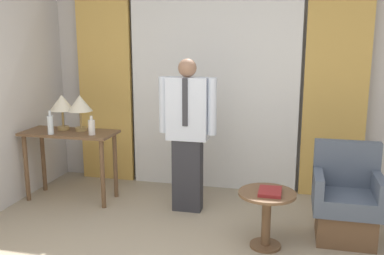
# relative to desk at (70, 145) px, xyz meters

# --- Properties ---
(wall_back) EXTENTS (10.00, 0.06, 2.70)m
(wall_back) POSITION_rel_desk_xyz_m (1.50, 0.92, 0.70)
(wall_back) COLOR beige
(wall_back) RESTS_ON ground_plane
(curtain_sheer_center) EXTENTS (2.03, 0.06, 2.58)m
(curtain_sheer_center) POSITION_rel_desk_xyz_m (1.50, 0.79, 0.64)
(curtain_sheer_center) COLOR white
(curtain_sheer_center) RESTS_ON ground_plane
(curtain_drape_left) EXTENTS (0.70, 0.06, 2.58)m
(curtain_drape_left) POSITION_rel_desk_xyz_m (0.10, 0.79, 0.64)
(curtain_drape_left) COLOR gold
(curtain_drape_left) RESTS_ON ground_plane
(curtain_drape_right) EXTENTS (0.70, 0.06, 2.58)m
(curtain_drape_right) POSITION_rel_desk_xyz_m (2.91, 0.79, 0.64)
(curtain_drape_right) COLOR gold
(curtain_drape_right) RESTS_ON ground_plane
(desk) EXTENTS (1.06, 0.46, 0.80)m
(desk) POSITION_rel_desk_xyz_m (0.00, 0.00, 0.00)
(desk) COLOR brown
(desk) RESTS_ON ground_plane
(table_lamp_left) EXTENTS (0.27, 0.27, 0.41)m
(table_lamp_left) POSITION_rel_desk_xyz_m (-0.11, 0.07, 0.45)
(table_lamp_left) COLOR #9E7F47
(table_lamp_left) RESTS_ON desk
(table_lamp_right) EXTENTS (0.27, 0.27, 0.41)m
(table_lamp_right) POSITION_rel_desk_xyz_m (0.11, 0.07, 0.45)
(table_lamp_right) COLOR #9E7F47
(table_lamp_right) RESTS_ON desk
(bottle_near_edge) EXTENTS (0.07, 0.07, 0.26)m
(bottle_near_edge) POSITION_rel_desk_xyz_m (-0.13, -0.17, 0.26)
(bottle_near_edge) COLOR silver
(bottle_near_edge) RESTS_ON desk
(bottle_by_lamp) EXTENTS (0.07, 0.07, 0.21)m
(bottle_by_lamp) POSITION_rel_desk_xyz_m (0.32, -0.09, 0.24)
(bottle_by_lamp) COLOR silver
(bottle_by_lamp) RESTS_ON desk
(person) EXTENTS (0.62, 0.20, 1.63)m
(person) POSITION_rel_desk_xyz_m (1.38, -0.00, 0.24)
(person) COLOR #2D2D33
(person) RESTS_ON ground_plane
(armchair) EXTENTS (0.60, 0.53, 0.89)m
(armchair) POSITION_rel_desk_xyz_m (2.96, -0.33, -0.30)
(armchair) COLOR brown
(armchair) RESTS_ON ground_plane
(side_table) EXTENTS (0.51, 0.51, 0.52)m
(side_table) POSITION_rel_desk_xyz_m (2.26, -0.66, -0.30)
(side_table) COLOR brown
(side_table) RESTS_ON ground_plane
(book) EXTENTS (0.19, 0.25, 0.03)m
(book) POSITION_rel_desk_xyz_m (2.29, -0.69, -0.12)
(book) COLOR maroon
(book) RESTS_ON side_table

